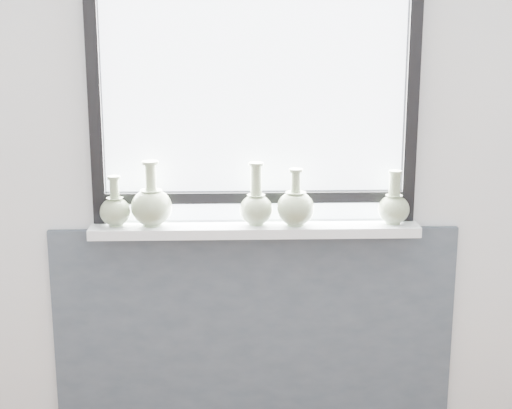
{
  "coord_description": "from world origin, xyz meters",
  "views": [
    {
      "loc": [
        -0.09,
        -1.34,
        1.73
      ],
      "look_at": [
        0.0,
        1.55,
        1.02
      ],
      "focal_mm": 55.0,
      "sensor_mm": 36.0,
      "label": 1
    }
  ],
  "objects_px": {
    "vase_b": "(151,205)",
    "vase_e": "(394,206)",
    "vase_c": "(256,206)",
    "windowsill": "(255,229)",
    "vase_a": "(115,209)",
    "vase_d": "(295,206)"
  },
  "relations": [
    {
      "from": "vase_b",
      "to": "vase_e",
      "type": "bearing_deg",
      "value": -0.02
    },
    {
      "from": "vase_c",
      "to": "windowsill",
      "type": "bearing_deg",
      "value": 123.06
    },
    {
      "from": "vase_a",
      "to": "vase_d",
      "type": "xyz_separation_m",
      "value": [
        0.72,
        -0.02,
        0.01
      ]
    },
    {
      "from": "vase_a",
      "to": "vase_e",
      "type": "bearing_deg",
      "value": -0.16
    },
    {
      "from": "windowsill",
      "to": "vase_a",
      "type": "distance_m",
      "value": 0.56
    },
    {
      "from": "vase_e",
      "to": "windowsill",
      "type": "bearing_deg",
      "value": 178.89
    },
    {
      "from": "vase_a",
      "to": "vase_e",
      "type": "xyz_separation_m",
      "value": [
        1.12,
        -0.0,
        0.01
      ]
    },
    {
      "from": "windowsill",
      "to": "vase_e",
      "type": "height_order",
      "value": "vase_e"
    },
    {
      "from": "vase_a",
      "to": "vase_e",
      "type": "relative_size",
      "value": 0.93
    },
    {
      "from": "vase_a",
      "to": "vase_c",
      "type": "bearing_deg",
      "value": -0.07
    },
    {
      "from": "vase_c",
      "to": "vase_b",
      "type": "bearing_deg",
      "value": -179.71
    },
    {
      "from": "vase_b",
      "to": "windowsill",
      "type": "bearing_deg",
      "value": 1.45
    },
    {
      "from": "vase_a",
      "to": "vase_c",
      "type": "height_order",
      "value": "vase_c"
    },
    {
      "from": "vase_b",
      "to": "vase_d",
      "type": "distance_m",
      "value": 0.57
    },
    {
      "from": "vase_a",
      "to": "vase_b",
      "type": "height_order",
      "value": "vase_b"
    },
    {
      "from": "vase_d",
      "to": "windowsill",
      "type": "bearing_deg",
      "value": 171.68
    },
    {
      "from": "windowsill",
      "to": "vase_b",
      "type": "relative_size",
      "value": 5.04
    },
    {
      "from": "vase_d",
      "to": "vase_b",
      "type": "bearing_deg",
      "value": 178.67
    },
    {
      "from": "vase_c",
      "to": "vase_d",
      "type": "xyz_separation_m",
      "value": [
        0.16,
        -0.02,
        -0.0
      ]
    },
    {
      "from": "vase_b",
      "to": "vase_d",
      "type": "xyz_separation_m",
      "value": [
        0.57,
        -0.01,
        -0.01
      ]
    },
    {
      "from": "vase_b",
      "to": "vase_d",
      "type": "bearing_deg",
      "value": -1.33
    },
    {
      "from": "vase_c",
      "to": "vase_e",
      "type": "relative_size",
      "value": 1.16
    }
  ]
}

